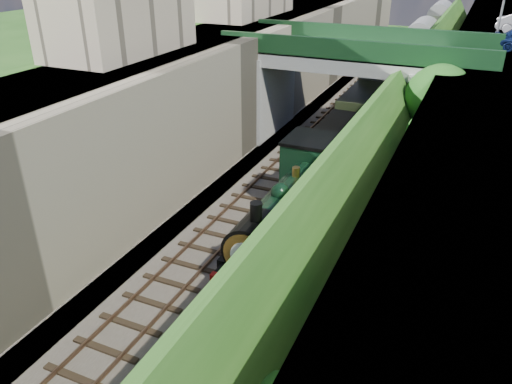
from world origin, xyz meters
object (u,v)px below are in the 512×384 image
tree (441,101)px  tender (339,154)px  locomotive (293,207)px  road_bridge (364,85)px

tree → tender: bearing=-157.2°
locomotive → tender: bearing=90.0°
tree → locomotive: tree is taller
locomotive → road_bridge: bearing=91.1°
tree → locomotive: 10.82m
road_bridge → tender: bearing=-87.5°
road_bridge → tree: 6.32m
road_bridge → locomotive: (0.26, -13.21, -2.18)m
tender → tree: bearing=22.8°
locomotive → tender: locomotive is taller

